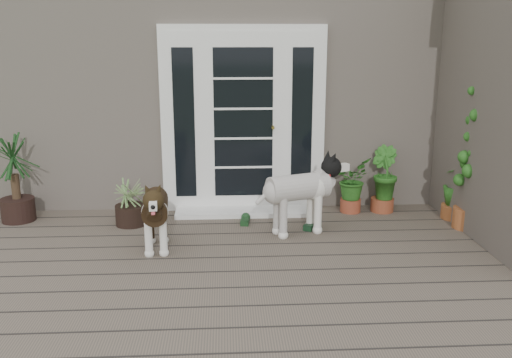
{
  "coord_description": "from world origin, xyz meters",
  "views": [
    {
      "loc": [
        -0.42,
        -3.82,
        2.11
      ],
      "look_at": [
        -0.1,
        1.75,
        0.7
      ],
      "focal_mm": 38.97,
      "sensor_mm": 36.0,
      "label": 1
    }
  ],
  "objects": [
    {
      "name": "sapling",
      "position": [
        2.18,
        1.75,
        0.92
      ],
      "size": [
        0.54,
        0.54,
        1.61
      ],
      "primitive_type": null,
      "rotation": [
        0.0,
        0.0,
        0.16
      ],
      "color": "#2A5D1A",
      "rests_on": "deck"
    },
    {
      "name": "herb_c",
      "position": [
        2.18,
        2.08,
        0.4
      ],
      "size": [
        0.47,
        0.47,
        0.55
      ],
      "primitive_type": "imported",
      "rotation": [
        0.0,
        0.0,
        4.26
      ],
      "color": "#255E1A",
      "rests_on": "deck"
    },
    {
      "name": "house_main",
      "position": [
        0.0,
        4.65,
        1.55
      ],
      "size": [
        7.4,
        4.0,
        3.1
      ],
      "primitive_type": "cube",
      "color": "#665E54",
      "rests_on": "ground"
    },
    {
      "name": "door_unit",
      "position": [
        -0.2,
        2.6,
        1.19
      ],
      "size": [
        1.9,
        0.14,
        2.15
      ],
      "primitive_type": "cube",
      "color": "white",
      "rests_on": "deck"
    },
    {
      "name": "herb_b",
      "position": [
        1.44,
        2.4,
        0.4
      ],
      "size": [
        0.49,
        0.49,
        0.57
      ],
      "primitive_type": "imported",
      "rotation": [
        0.0,
        0.0,
        1.94
      ],
      "color": "#215D1A",
      "rests_on": "deck"
    },
    {
      "name": "deck",
      "position": [
        0.0,
        0.4,
        0.06
      ],
      "size": [
        6.2,
        4.6,
        0.12
      ],
      "primitive_type": "cube",
      "color": "#6B5B4C",
      "rests_on": "ground"
    },
    {
      "name": "door_step",
      "position": [
        -0.2,
        2.4,
        0.14
      ],
      "size": [
        1.6,
        0.4,
        0.05
      ],
      "primitive_type": "cube",
      "color": "white",
      "rests_on": "deck"
    },
    {
      "name": "white_dog",
      "position": [
        0.34,
        1.69,
        0.48
      ],
      "size": [
        0.95,
        0.66,
        0.73
      ],
      "primitive_type": null,
      "rotation": [
        0.0,
        0.0,
        -1.21
      ],
      "color": "white",
      "rests_on": "deck"
    },
    {
      "name": "clog_right",
      "position": [
        0.51,
        1.82,
        0.16
      ],
      "size": [
        0.26,
        0.29,
        0.08
      ],
      "primitive_type": null,
      "rotation": [
        0.0,
        0.0,
        -0.63
      ],
      "color": "#13311C",
      "rests_on": "deck"
    },
    {
      "name": "brindle_dog",
      "position": [
        -1.09,
        1.31,
        0.44
      ],
      "size": [
        0.4,
        0.79,
        0.64
      ],
      "primitive_type": null,
      "rotation": [
        0.0,
        0.0,
        3.23
      ],
      "color": "#312111",
      "rests_on": "deck"
    },
    {
      "name": "herb_a",
      "position": [
        1.06,
        2.4,
        0.4
      ],
      "size": [
        0.61,
        0.61,
        0.56
      ],
      "primitive_type": "imported",
      "rotation": [
        0.0,
        0.0,
        0.97
      ],
      "color": "#1A5618",
      "rests_on": "deck"
    },
    {
      "name": "clog_left",
      "position": [
        -0.2,
        2.04,
        0.16
      ],
      "size": [
        0.15,
        0.27,
        0.08
      ],
      "primitive_type": null,
      "rotation": [
        0.0,
        0.0,
        -0.13
      ],
      "color": "#163719",
      "rests_on": "deck"
    },
    {
      "name": "yucca",
      "position": [
        -2.75,
        2.29,
        0.63
      ],
      "size": [
        0.71,
        0.71,
        1.02
      ],
      "primitive_type": null,
      "rotation": [
        0.0,
        0.0,
        -0.0
      ],
      "color": "black",
      "rests_on": "deck"
    },
    {
      "name": "spider_plant",
      "position": [
        -1.46,
        2.07,
        0.42
      ],
      "size": [
        0.69,
        0.69,
        0.6
      ],
      "primitive_type": null,
      "rotation": [
        0.0,
        0.0,
        0.27
      ],
      "color": "#99B972",
      "rests_on": "deck"
    }
  ]
}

